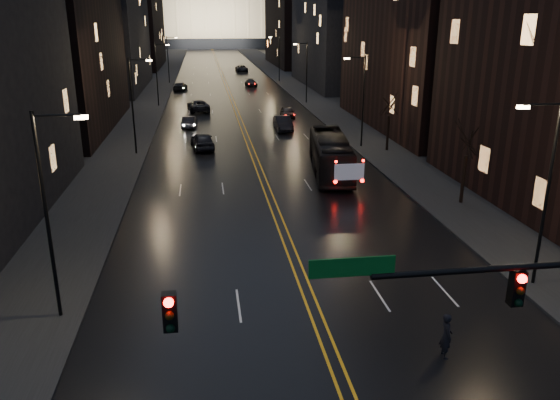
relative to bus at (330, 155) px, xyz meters
name	(u,v)px	position (x,y,z in m)	size (l,w,h in m)	color
road	(220,69)	(-5.74, 99.00, -1.61)	(20.00, 320.00, 0.02)	black
sidewalk_left	(164,70)	(-19.74, 99.00, -1.54)	(8.00, 320.00, 0.16)	black
sidewalk_right	(275,68)	(8.26, 99.00, -1.54)	(8.00, 320.00, 0.16)	black
center_line	(220,69)	(-5.74, 99.00, -1.59)	(0.62, 320.00, 0.01)	orange
building_left_mid	(46,2)	(-26.74, 23.00, 12.38)	(12.00, 30.00, 28.00)	black
building_left_far	(106,32)	(-26.74, 61.00, 8.38)	(12.00, 34.00, 20.00)	black
building_left_dist	(135,19)	(-26.74, 109.00, 10.38)	(12.00, 40.00, 24.00)	black
building_right_mid	(339,14)	(15.26, 61.00, 11.38)	(12.00, 34.00, 26.00)	black
building_right_dist	(296,23)	(15.26, 109.00, 9.38)	(12.00, 40.00, 22.00)	black
capitol	(209,7)	(-5.74, 219.00, 15.53)	(90.00, 50.00, 58.50)	black
streetlamp_right_near	(545,186)	(5.07, -21.00, 3.46)	(2.13, 0.25, 9.00)	black
streetlamp_left_near	(50,207)	(-16.55, -21.00, 3.46)	(2.13, 0.25, 9.00)	black
streetlamp_right_mid	(362,97)	(5.07, 9.00, 3.46)	(2.13, 0.25, 9.00)	black
streetlamp_left_mid	(134,101)	(-16.55, 9.00, 3.46)	(2.13, 0.25, 9.00)	black
streetlamp_right_far	(306,69)	(5.07, 39.00, 3.46)	(2.13, 0.25, 9.00)	black
streetlamp_left_far	(158,71)	(-16.55, 39.00, 3.46)	(2.13, 0.25, 9.00)	black
streetlamp_right_dist	(278,56)	(5.07, 69.00, 3.46)	(2.13, 0.25, 9.00)	black
streetlamp_left_dist	(169,57)	(-16.55, 69.00, 3.46)	(2.13, 0.25, 9.00)	black
tree_right_mid	(467,141)	(7.26, -9.00, 2.91)	(2.40, 2.40, 6.65)	black
tree_right_far	(390,105)	(7.26, 7.00, 2.91)	(2.40, 2.40, 6.65)	black
bus	(330,155)	(0.00, 0.00, 0.00)	(2.72, 11.63, 3.24)	black
oncoming_car_a	(202,140)	(-10.48, 10.60, -0.77)	(2.01, 5.01, 1.71)	black
oncoming_car_b	(189,122)	(-11.97, 21.97, -0.93)	(1.46, 4.18, 1.38)	black
oncoming_car_c	(198,106)	(-10.96, 33.88, -0.83)	(2.63, 5.71, 1.59)	black
oncoming_car_d	(180,86)	(-14.24, 57.39, -0.89)	(2.05, 5.05, 1.47)	black
receding_car_a	(283,123)	(-1.24, 18.75, -0.80)	(1.73, 4.96, 1.63)	black
receding_car_b	(287,112)	(0.52, 26.97, -0.87)	(1.77, 4.41, 1.50)	black
receding_car_c	(251,83)	(-1.17, 61.52, -0.96)	(1.85, 4.54, 1.32)	black
receding_car_d	(242,69)	(-0.72, 91.78, -0.85)	(2.55, 5.53, 1.54)	black
pedestrian_a	(446,336)	(-1.48, -26.00, -0.69)	(0.68, 0.44, 1.85)	black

